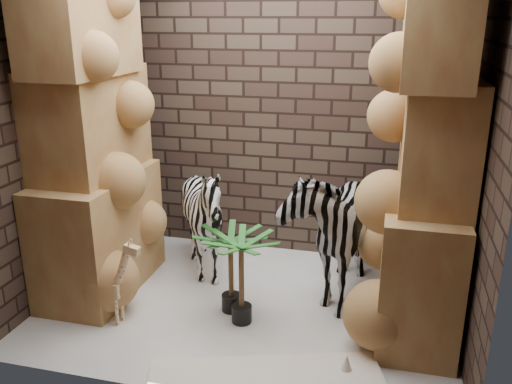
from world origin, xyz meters
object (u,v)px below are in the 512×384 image
(palm_back, at_px, (241,280))
(zebra_right, at_px, (332,214))
(surfboard, at_px, (266,375))
(giraffe_toy, at_px, (106,278))
(zebra_left, at_px, (205,224))
(palm_front, at_px, (231,271))

(palm_back, bearing_deg, zebra_right, 49.67)
(palm_back, xyz_separation_m, surfboard, (0.36, -0.67, -0.37))
(surfboard, bearing_deg, palm_back, 101.08)
(zebra_right, relative_size, giraffe_toy, 1.89)
(zebra_left, bearing_deg, palm_back, -37.65)
(giraffe_toy, bearing_deg, zebra_right, 35.93)
(zebra_right, xyz_separation_m, giraffe_toy, (-1.73, -1.02, -0.35))
(zebra_right, xyz_separation_m, surfboard, (-0.28, -1.43, -0.72))
(palm_front, xyz_separation_m, palm_back, (0.14, -0.15, 0.02))
(zebra_right, height_order, zebra_left, zebra_right)
(palm_front, distance_m, palm_back, 0.21)
(zebra_right, bearing_deg, giraffe_toy, -145.49)
(zebra_right, distance_m, palm_back, 1.06)
(zebra_right, distance_m, giraffe_toy, 2.03)
(palm_front, height_order, surfboard, palm_front)
(surfboard, bearing_deg, zebra_left, 106.40)
(zebra_left, bearing_deg, giraffe_toy, -103.49)
(zebra_right, xyz_separation_m, palm_front, (-0.78, -0.60, -0.37))
(zebra_left, height_order, surfboard, zebra_left)
(palm_front, height_order, palm_back, palm_back)
(giraffe_toy, height_order, palm_back, giraffe_toy)
(zebra_left, distance_m, palm_front, 0.73)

